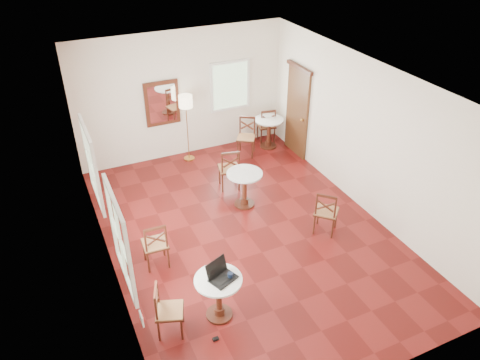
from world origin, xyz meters
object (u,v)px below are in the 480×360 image
(chair_back_b, at_px, (246,137))
(floor_lamp, at_px, (186,106))
(mouse, at_px, (213,270))
(chair_mid_b, at_px, (326,212))
(chair_near_b, at_px, (168,310))
(chair_near_a, at_px, (155,244))
(chair_back_a, at_px, (266,125))
(navy_mug, at_px, (230,275))
(cafe_table_near, at_px, (219,293))
(cafe_table_back, at_px, (269,130))
(cafe_table_mid, at_px, (245,185))
(water_glass, at_px, (210,278))
(power_adapter, at_px, (216,339))
(chair_mid_a, at_px, (229,169))
(laptop, at_px, (220,274))

(chair_back_b, relative_size, floor_lamp, 0.58)
(chair_back_b, distance_m, mouse, 5.00)
(chair_mid_b, bearing_deg, chair_near_b, 62.14)
(chair_near_a, height_order, chair_back_a, chair_back_a)
(chair_near_a, relative_size, navy_mug, 7.90)
(chair_near_b, height_order, floor_lamp, floor_lamp)
(chair_back_b, bearing_deg, chair_near_a, -102.73)
(chair_mid_b, xyz_separation_m, navy_mug, (-2.43, -1.12, 0.34))
(cafe_table_near, bearing_deg, cafe_table_back, 54.65)
(cafe_table_mid, bearing_deg, water_glass, -124.84)
(mouse, bearing_deg, cafe_table_back, 75.04)
(cafe_table_back, xyz_separation_m, mouse, (-3.24, -4.39, 0.30))
(chair_back_b, height_order, power_adapter, chair_back_b)
(chair_back_a, distance_m, water_glass, 5.93)
(chair_near_a, bearing_deg, mouse, 115.47)
(chair_near_b, bearing_deg, chair_mid_b, -52.68)
(water_glass, bearing_deg, chair_near_a, 105.83)
(navy_mug, bearing_deg, chair_back_a, 57.27)
(chair_mid_a, bearing_deg, floor_lamp, -64.16)
(chair_mid_b, xyz_separation_m, laptop, (-2.56, -1.05, 0.36))
(mouse, xyz_separation_m, power_adapter, (-0.23, -0.59, -0.75))
(chair_near_b, relative_size, chair_back_b, 0.92)
(cafe_table_mid, distance_m, chair_back_a, 2.90)
(chair_near_a, distance_m, chair_mid_a, 2.75)
(cafe_table_mid, distance_m, floor_lamp, 2.51)
(cafe_table_back, bearing_deg, chair_near_b, -131.46)
(cafe_table_mid, distance_m, chair_near_b, 3.43)
(chair_near_b, xyz_separation_m, chair_mid_b, (3.38, 1.04, 0.03))
(cafe_table_near, height_order, cafe_table_back, cafe_table_back)
(chair_mid_b, distance_m, chair_back_a, 3.84)
(navy_mug, bearing_deg, water_glass, 165.60)
(chair_near_a, height_order, chair_mid_a, chair_mid_a)
(chair_mid_a, bearing_deg, cafe_table_near, 76.28)
(chair_near_a, relative_size, chair_near_b, 1.06)
(cafe_table_near, relative_size, cafe_table_mid, 0.98)
(mouse, height_order, water_glass, water_glass)
(chair_near_b, bearing_deg, chair_back_a, -20.17)
(cafe_table_back, distance_m, power_adapter, 6.08)
(chair_back_a, relative_size, navy_mug, 8.03)
(chair_back_a, bearing_deg, chair_near_b, 60.35)
(chair_mid_b, bearing_deg, floor_lamp, -24.62)
(cafe_table_mid, bearing_deg, mouse, -124.61)
(chair_near_a, distance_m, chair_back_a, 5.11)
(power_adapter, bearing_deg, water_glass, 76.32)
(chair_back_b, bearing_deg, floor_lamp, -160.77)
(mouse, distance_m, power_adapter, 0.98)
(laptop, bearing_deg, cafe_table_near, 178.65)
(cafe_table_near, relative_size, water_glass, 6.76)
(mouse, bearing_deg, power_adapter, -89.72)
(chair_back_a, bearing_deg, chair_mid_a, 53.56)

